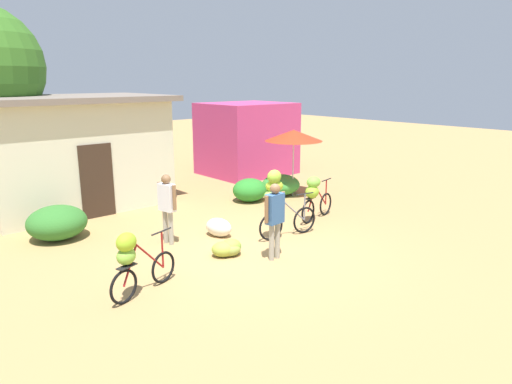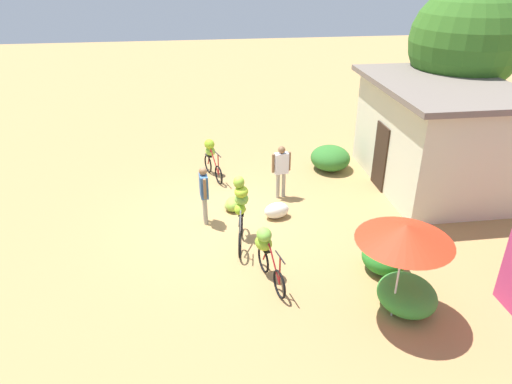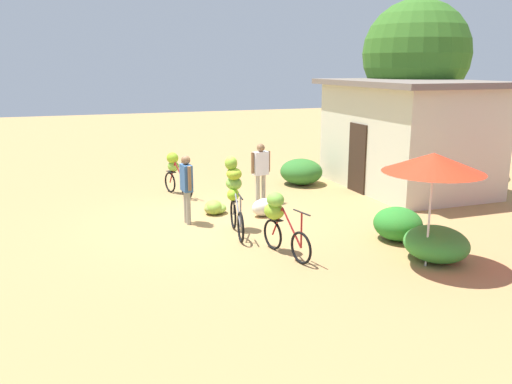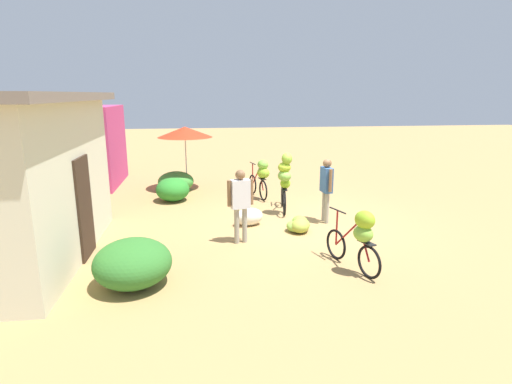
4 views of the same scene
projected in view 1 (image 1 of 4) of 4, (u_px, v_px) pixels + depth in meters
The scene contains 14 objects.
ground_plane at pixel (257, 252), 10.18m from camera, with size 60.00×60.00×0.00m, color #A7814D.
building_low at pixel (72, 151), 13.57m from camera, with size 5.36×3.76×3.21m.
shop_pink at pixel (247, 139), 18.31m from camera, with size 3.20×2.80×2.77m, color #BB3870.
hedge_bush_front_left at pixel (57, 223), 10.91m from camera, with size 1.37×1.31×0.80m, color #306F29.
hedge_bush_front_right at pixel (250, 190), 14.30m from camera, with size 1.08×1.01×0.71m, color #2A7F28.
hedge_bush_mid at pixel (281, 185), 15.11m from camera, with size 1.30×1.18×0.66m, color #398C35.
market_umbrella at pixel (294, 135), 14.59m from camera, with size 1.81×1.81×2.13m.
bicycle_leftmost at pixel (133, 258), 7.91m from camera, with size 1.51×0.56×1.20m.
bicycle_near_pile at pixel (278, 199), 10.76m from camera, with size 1.64×0.44×1.68m.
bicycle_center_loaded at pixel (314, 194), 12.17m from camera, with size 1.56×0.57×1.23m.
banana_pile_on_ground at pixel (227, 248), 9.94m from camera, with size 0.76×0.70×0.35m.
produce_sack at pixel (219, 227), 11.14m from camera, with size 0.70×0.44×0.44m, color silver.
person_vendor at pixel (275, 214), 9.53m from camera, with size 0.58×0.23×1.62m.
person_bystander at pixel (167, 202), 10.44m from camera, with size 0.27×0.57×1.62m.
Camera 1 is at (-6.34, -7.19, 3.68)m, focal length 32.65 mm.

